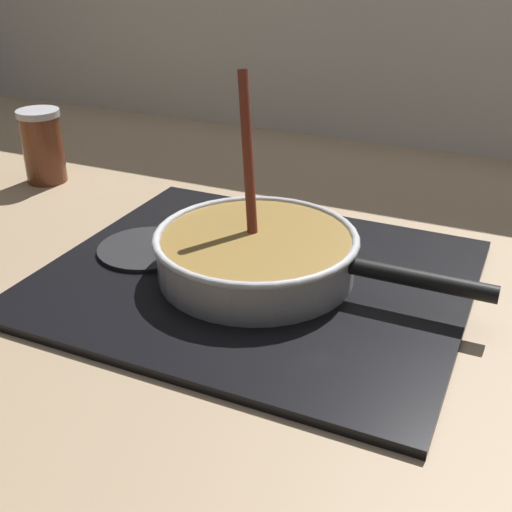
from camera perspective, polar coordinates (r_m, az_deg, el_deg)
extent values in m
cube|color=#9E8466|center=(0.82, -0.76, -6.73)|extent=(2.40, 1.60, 0.04)
cube|color=silver|center=(1.45, 13.49, 19.98)|extent=(2.40, 0.02, 0.55)
cube|color=black|center=(0.89, 0.00, -1.97)|extent=(0.56, 0.48, 0.01)
torus|color=#592D0C|center=(0.88, 0.00, -1.40)|extent=(0.20, 0.20, 0.01)
cylinder|color=#262628|center=(0.96, -9.62, 0.65)|extent=(0.14, 0.14, 0.01)
cylinder|color=silver|center=(0.87, 0.00, 0.00)|extent=(0.26, 0.26, 0.06)
cylinder|color=olive|center=(0.87, 0.00, 0.23)|extent=(0.25, 0.25, 0.05)
torus|color=silver|center=(0.86, 0.00, 1.68)|extent=(0.28, 0.28, 0.01)
cylinder|color=black|center=(0.81, 14.43, -2.05)|extent=(0.18, 0.02, 0.02)
cylinder|color=beige|center=(0.77, -1.22, -2.19)|extent=(0.03, 0.03, 0.01)
cylinder|color=#EDD88C|center=(0.86, 0.22, 1.07)|extent=(0.03, 0.03, 0.01)
cylinder|color=beige|center=(0.87, 5.51, 1.18)|extent=(0.03, 0.03, 0.01)
cylinder|color=#EDD88C|center=(0.94, -3.47, 3.42)|extent=(0.04, 0.04, 0.01)
cylinder|color=beige|center=(0.89, 3.03, 1.99)|extent=(0.04, 0.04, 0.01)
cylinder|color=maroon|center=(0.86, -0.70, 8.56)|extent=(0.06, 0.08, 0.22)
cube|color=brown|center=(0.87, -0.24, 1.06)|extent=(0.05, 0.05, 0.01)
cylinder|color=brown|center=(1.29, -18.23, 8.91)|extent=(0.07, 0.07, 0.13)
cylinder|color=#B2B2B7|center=(1.27, -18.67, 11.83)|extent=(0.08, 0.08, 0.01)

